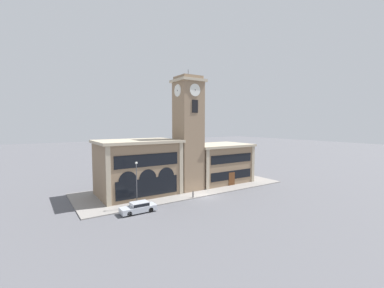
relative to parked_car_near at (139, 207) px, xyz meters
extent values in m
plane|color=#56565B|center=(12.19, 1.22, -0.76)|extent=(300.00, 300.00, 0.00)
cube|color=gray|center=(12.19, 8.18, -0.69)|extent=(38.67, 13.91, 0.15)
cube|color=#897056|center=(12.19, 6.56, 8.97)|extent=(4.28, 4.28, 19.46)
cube|color=tan|center=(12.19, 6.56, 18.93)|extent=(4.98, 4.98, 0.45)
cube|color=#897056|center=(12.19, 6.56, 19.45)|extent=(3.94, 3.94, 0.60)
cylinder|color=#4C4C51|center=(12.19, 6.56, 20.35)|extent=(0.10, 0.10, 1.20)
cylinder|color=silver|center=(12.19, 4.37, 17.13)|extent=(2.15, 0.10, 2.15)
cylinder|color=black|center=(12.19, 4.30, 17.13)|extent=(0.17, 0.04, 0.17)
cylinder|color=silver|center=(10.00, 6.56, 17.13)|extent=(0.10, 2.15, 2.15)
cylinder|color=black|center=(9.93, 6.56, 17.13)|extent=(0.04, 0.17, 0.17)
cube|color=black|center=(12.19, 4.38, 14.35)|extent=(1.20, 0.10, 2.20)
cube|color=#897056|center=(3.31, 8.78, 3.70)|extent=(12.89, 8.71, 8.92)
cube|color=tan|center=(3.31, 8.78, 8.39)|extent=(13.59, 9.41, 0.45)
cube|color=tan|center=(-2.79, 4.36, 3.70)|extent=(0.70, 0.16, 8.92)
cube|color=tan|center=(9.40, 4.36, 3.70)|extent=(0.70, 0.16, 8.92)
cube|color=black|center=(3.31, 4.38, 5.66)|extent=(10.57, 0.10, 1.96)
cube|color=black|center=(3.31, 4.38, 1.38)|extent=(10.31, 0.10, 2.86)
cylinder|color=black|center=(0.08, 4.37, 2.81)|extent=(2.84, 0.06, 2.84)
cylinder|color=black|center=(3.31, 4.37, 2.81)|extent=(2.84, 0.06, 2.84)
cylinder|color=black|center=(6.53, 4.37, 2.81)|extent=(2.84, 0.06, 2.84)
cube|color=#897056|center=(20.80, 8.78, 2.97)|extent=(12.34, 8.71, 7.47)
cube|color=tan|center=(20.80, 8.78, 6.93)|extent=(13.04, 9.41, 0.45)
cube|color=tan|center=(14.99, 4.36, 2.97)|extent=(0.70, 0.16, 7.47)
cube|color=tan|center=(26.62, 4.36, 2.97)|extent=(0.70, 0.16, 7.47)
cube|color=black|center=(20.80, 4.38, 4.62)|extent=(10.12, 0.10, 1.64)
cube|color=#5B3319|center=(20.80, 4.37, 0.58)|extent=(1.50, 0.12, 2.69)
cube|color=black|center=(20.80, 4.38, 1.39)|extent=(10.12, 0.10, 1.67)
cube|color=#B2B7C1|center=(-0.07, 0.00, -0.20)|extent=(4.86, 1.84, 0.74)
cube|color=#B2B7C1|center=(0.13, 0.00, 0.43)|extent=(2.34, 1.65, 0.53)
cube|color=black|center=(0.13, 0.00, 0.43)|extent=(2.24, 1.68, 0.39)
cylinder|color=black|center=(-1.57, -0.79, -0.41)|extent=(0.69, 0.22, 0.69)
cylinder|color=black|center=(-1.57, 0.81, -0.41)|extent=(0.69, 0.22, 0.69)
cylinder|color=black|center=(1.44, -0.81, -0.41)|extent=(0.69, 0.22, 0.69)
cylinder|color=black|center=(1.44, 0.79, -0.41)|extent=(0.69, 0.22, 0.69)
cylinder|color=#4C4C51|center=(0.42, 1.70, 2.52)|extent=(0.12, 0.12, 6.26)
sphere|color=silver|center=(0.42, 1.70, 5.83)|extent=(0.36, 0.36, 0.36)
cylinder|color=black|center=(9.91, 1.53, -0.16)|extent=(0.18, 0.18, 0.90)
sphere|color=black|center=(9.91, 1.53, 0.37)|extent=(0.16, 0.16, 0.16)
camera|label=1|loc=(-12.59, -32.60, 11.37)|focal=24.00mm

